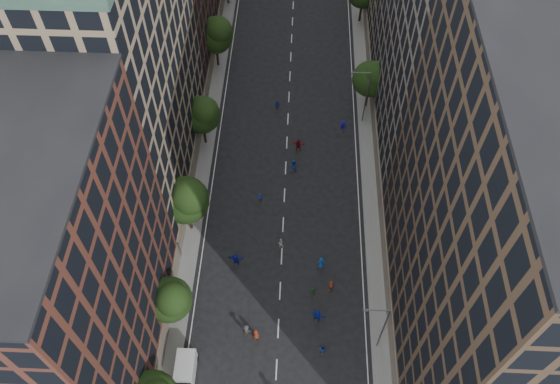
# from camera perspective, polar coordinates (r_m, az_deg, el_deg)

# --- Properties ---
(ground) EXTENTS (240.00, 240.00, 0.00)m
(ground) POSITION_cam_1_polar(r_m,az_deg,el_deg) (75.40, 0.71, 4.91)
(ground) COLOR black
(ground) RESTS_ON ground
(sidewalk_left) EXTENTS (4.00, 105.00, 0.15)m
(sidewalk_left) POSITION_cam_1_polar(r_m,az_deg,el_deg) (81.54, -7.67, 9.14)
(sidewalk_left) COLOR slate
(sidewalk_left) RESTS_ON ground
(sidewalk_right) EXTENTS (4.00, 105.00, 0.15)m
(sidewalk_right) POSITION_cam_1_polar(r_m,az_deg,el_deg) (81.19, 9.49, 8.60)
(sidewalk_right) COLOR slate
(sidewalk_right) RESTS_ON ground
(bldg_left_a) EXTENTS (14.00, 22.00, 30.00)m
(bldg_left_a) POSITION_cam_1_polar(r_m,az_deg,el_deg) (50.75, -22.57, -8.39)
(bldg_left_a) COLOR #592D22
(bldg_left_a) RESTS_ON ground
(bldg_left_b) EXTENTS (14.00, 26.00, 34.00)m
(bldg_left_b) POSITION_cam_1_polar(r_m,az_deg,el_deg) (63.07, -17.22, 12.01)
(bldg_left_b) COLOR #957E61
(bldg_left_b) RESTS_ON ground
(bldg_right_a) EXTENTS (14.00, 30.00, 36.00)m
(bldg_right_a) POSITION_cam_1_polar(r_m,az_deg,el_deg) (49.26, 22.58, -4.30)
(bldg_right_a) COLOR #4D3A29
(bldg_right_a) RESTS_ON ground
(bldg_right_b) EXTENTS (14.00, 28.00, 33.00)m
(bldg_right_b) POSITION_cam_1_polar(r_m,az_deg,el_deg) (69.38, 17.50, 15.71)
(bldg_right_b) COLOR #6B6158
(bldg_right_b) RESTS_ON ground
(tree_left_1) EXTENTS (4.80, 4.80, 8.21)m
(tree_left_1) POSITION_cam_1_polar(r_m,az_deg,el_deg) (57.63, -11.40, -10.96)
(tree_left_1) COLOR black
(tree_left_1) RESTS_ON ground
(tree_left_2) EXTENTS (5.60, 5.60, 9.45)m
(tree_left_2) POSITION_cam_1_polar(r_m,az_deg,el_deg) (62.81, -9.76, -0.76)
(tree_left_2) COLOR black
(tree_left_2) RESTS_ON ground
(tree_left_3) EXTENTS (5.00, 5.00, 8.58)m
(tree_left_3) POSITION_cam_1_polar(r_m,az_deg,el_deg) (72.04, -8.13, 8.10)
(tree_left_3) COLOR black
(tree_left_3) RESTS_ON ground
(tree_left_4) EXTENTS (5.40, 5.40, 9.08)m
(tree_left_4) POSITION_cam_1_polar(r_m,az_deg,el_deg) (83.66, -6.71, 16.10)
(tree_left_4) COLOR black
(tree_left_4) RESTS_ON ground
(tree_right_a) EXTENTS (5.00, 5.00, 8.39)m
(tree_right_a) POSITION_cam_1_polar(r_m,az_deg,el_deg) (77.59, 9.57, 11.69)
(tree_right_a) COLOR black
(tree_right_a) RESTS_ON ground
(streetlamp_near) EXTENTS (2.64, 0.22, 9.06)m
(streetlamp_near) POSITION_cam_1_polar(r_m,az_deg,el_deg) (56.69, 10.58, -13.68)
(streetlamp_near) COLOR #595B60
(streetlamp_near) RESTS_ON ground
(streetlamp_far) EXTENTS (2.64, 0.22, 9.06)m
(streetlamp_far) POSITION_cam_1_polar(r_m,az_deg,el_deg) (75.69, 8.88, 10.03)
(streetlamp_far) COLOR #595B60
(streetlamp_far) RESTS_ON ground
(cargo_van) EXTENTS (2.10, 4.40, 2.33)m
(cargo_van) POSITION_cam_1_polar(r_m,az_deg,el_deg) (59.17, -9.88, -18.05)
(cargo_van) COLOR silver
(cargo_van) RESTS_ON ground
(skater_2) EXTENTS (0.88, 0.76, 1.55)m
(skater_2) POSITION_cam_1_polar(r_m,az_deg,el_deg) (59.82, 4.40, -16.00)
(skater_2) COLOR #123A99
(skater_2) RESTS_ON ground
(skater_5) EXTENTS (1.87, 1.26, 1.94)m
(skater_5) POSITION_cam_1_polar(r_m,az_deg,el_deg) (60.95, 3.92, -12.77)
(skater_5) COLOR #162DB7
(skater_5) RESTS_ON ground
(skater_6) EXTENTS (0.91, 0.73, 1.62)m
(skater_6) POSITION_cam_1_polar(r_m,az_deg,el_deg) (60.24, -2.53, -14.62)
(skater_6) COLOR maroon
(skater_6) RESTS_ON ground
(skater_7) EXTENTS (0.73, 0.63, 1.70)m
(skater_7) POSITION_cam_1_polar(r_m,az_deg,el_deg) (62.75, 5.34, -9.69)
(skater_7) COLOR maroon
(skater_7) RESTS_ON ground
(skater_8) EXTENTS (0.75, 0.59, 1.50)m
(skater_8) POSITION_cam_1_polar(r_m,az_deg,el_deg) (65.26, 0.06, -5.37)
(skater_8) COLOR silver
(skater_8) RESTS_ON ground
(skater_9) EXTENTS (1.17, 0.90, 1.60)m
(skater_9) POSITION_cam_1_polar(r_m,az_deg,el_deg) (60.49, -3.54, -14.16)
(skater_9) COLOR #3D3D42
(skater_9) RESTS_ON ground
(skater_10) EXTENTS (0.95, 0.63, 1.51)m
(skater_10) POSITION_cam_1_polar(r_m,az_deg,el_deg) (62.35, 3.48, -10.37)
(skater_10) COLOR #1D6125
(skater_10) RESTS_ON ground
(skater_11) EXTENTS (1.82, 0.69, 1.93)m
(skater_11) POSITION_cam_1_polar(r_m,az_deg,el_deg) (64.11, -4.65, -7.05)
(skater_11) COLOR #151FAE
(skater_11) RESTS_ON ground
(skater_12) EXTENTS (0.96, 0.66, 1.88)m
(skater_12) POSITION_cam_1_polar(r_m,az_deg,el_deg) (63.90, 4.32, -7.40)
(skater_12) COLOR navy
(skater_12) RESTS_ON ground
(skater_13) EXTENTS (0.58, 0.39, 1.56)m
(skater_13) POSITION_cam_1_polar(r_m,az_deg,el_deg) (68.94, -2.13, -0.60)
(skater_13) COLOR navy
(skater_13) RESTS_ON ground
(skater_14) EXTENTS (1.02, 0.85, 1.90)m
(skater_14) POSITION_cam_1_polar(r_m,az_deg,el_deg) (71.87, 1.41, 2.78)
(skater_14) COLOR #1742BB
(skater_14) RESTS_ON ground
(skater_15) EXTENTS (1.33, 0.99, 1.83)m
(skater_15) POSITION_cam_1_polar(r_m,az_deg,el_deg) (77.02, 6.57, 6.84)
(skater_15) COLOR #15139E
(skater_15) RESTS_ON ground
(skater_16) EXTENTS (0.97, 0.43, 1.65)m
(skater_16) POSITION_cam_1_polar(r_m,az_deg,el_deg) (79.48, -0.28, 9.02)
(skater_16) COLOR #1539AF
(skater_16) RESTS_ON ground
(skater_17) EXTENTS (1.79, 0.65, 1.90)m
(skater_17) POSITION_cam_1_polar(r_m,az_deg,el_deg) (74.21, 1.95, 4.94)
(skater_17) COLOR maroon
(skater_17) RESTS_ON ground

